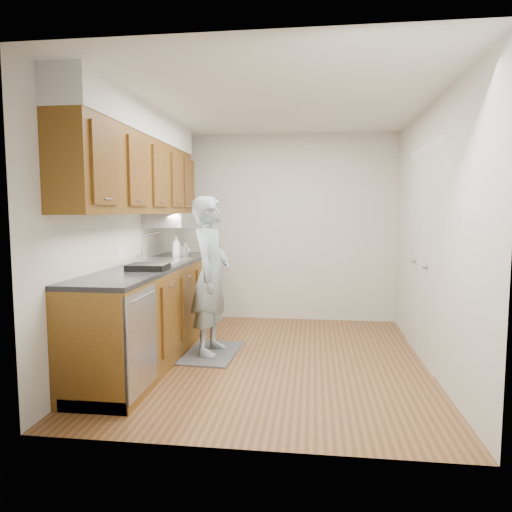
{
  "coord_description": "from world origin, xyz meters",
  "views": [
    {
      "loc": [
        0.41,
        -4.42,
        1.48
      ],
      "look_at": [
        -0.18,
        0.25,
        1.01
      ],
      "focal_mm": 32.0,
      "sensor_mm": 36.0,
      "label": 1
    }
  ],
  "objects_px": {
    "person": "(211,265)",
    "soap_bottle_c": "(185,249)",
    "steel_can": "(185,253)",
    "dish_rack": "(148,267)",
    "soap_bottle_b": "(177,249)",
    "soap_bottle_a": "(176,247)"
  },
  "relations": [
    {
      "from": "person",
      "to": "soap_bottle_c",
      "type": "xyz_separation_m",
      "value": [
        -0.53,
        0.91,
        0.09
      ]
    },
    {
      "from": "steel_can",
      "to": "dish_rack",
      "type": "distance_m",
      "value": 1.07
    },
    {
      "from": "person",
      "to": "dish_rack",
      "type": "xyz_separation_m",
      "value": [
        -0.47,
        -0.54,
        0.04
      ]
    },
    {
      "from": "soap_bottle_c",
      "to": "soap_bottle_b",
      "type": "bearing_deg",
      "value": -117.19
    },
    {
      "from": "person",
      "to": "soap_bottle_b",
      "type": "bearing_deg",
      "value": 42.26
    },
    {
      "from": "person",
      "to": "soap_bottle_b",
      "type": "distance_m",
      "value": 0.99
    },
    {
      "from": "person",
      "to": "dish_rack",
      "type": "bearing_deg",
      "value": 144.28
    },
    {
      "from": "soap_bottle_c",
      "to": "steel_can",
      "type": "relative_size",
      "value": 1.24
    },
    {
      "from": "soap_bottle_c",
      "to": "dish_rack",
      "type": "relative_size",
      "value": 0.44
    },
    {
      "from": "person",
      "to": "soap_bottle_b",
      "type": "relative_size",
      "value": 10.49
    },
    {
      "from": "soap_bottle_b",
      "to": "soap_bottle_c",
      "type": "relative_size",
      "value": 1.12
    },
    {
      "from": "person",
      "to": "steel_can",
      "type": "distance_m",
      "value": 0.68
    },
    {
      "from": "steel_can",
      "to": "person",
      "type": "bearing_deg",
      "value": -51.52
    },
    {
      "from": "soap_bottle_a",
      "to": "soap_bottle_b",
      "type": "bearing_deg",
      "value": 105.13
    },
    {
      "from": "person",
      "to": "steel_can",
      "type": "bearing_deg",
      "value": 43.76
    },
    {
      "from": "steel_can",
      "to": "soap_bottle_c",
      "type": "bearing_deg",
      "value": 105.96
    },
    {
      "from": "soap_bottle_a",
      "to": "person",
      "type": "bearing_deg",
      "value": -45.38
    },
    {
      "from": "dish_rack",
      "to": "soap_bottle_b",
      "type": "bearing_deg",
      "value": 92.5
    },
    {
      "from": "soap_bottle_a",
      "to": "steel_can",
      "type": "relative_size",
      "value": 2.05
    },
    {
      "from": "person",
      "to": "soap_bottle_c",
      "type": "height_order",
      "value": "person"
    },
    {
      "from": "soap_bottle_c",
      "to": "dish_rack",
      "type": "height_order",
      "value": "soap_bottle_c"
    },
    {
      "from": "person",
      "to": "soap_bottle_b",
      "type": "height_order",
      "value": "person"
    }
  ]
}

